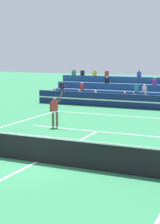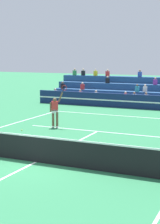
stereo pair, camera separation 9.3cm
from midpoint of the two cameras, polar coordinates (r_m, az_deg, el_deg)
The scene contains 7 objects.
ground_plane at distance 14.85m, azimuth -6.57°, elevation -7.59°, with size 120.00×120.00×0.00m, color #2D7A4C.
court_lines at distance 14.85m, azimuth -6.57°, elevation -7.58°, with size 11.10×23.90×0.01m.
tennis_net at distance 14.71m, azimuth -6.60°, elevation -5.56°, with size 12.00×0.10×1.10m.
sponsor_banner_wall at distance 28.95m, azimuth 9.60°, elevation 1.52°, with size 18.00×0.26×1.10m.
bleacher_stand at distance 31.97m, azimuth 11.10°, elevation 2.68°, with size 17.30×3.80×2.83m.
tennis_player at distance 21.40m, azimuth -3.68°, elevation 0.24°, with size 0.86×0.64×2.47m.
tennis_ball at distance 20.81m, azimuth -8.73°, elevation -2.76°, with size 0.07×0.07×0.07m, color #C6DB33.
Camera 2 is at (7.48, -12.13, 4.20)m, focal length 60.00 mm.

